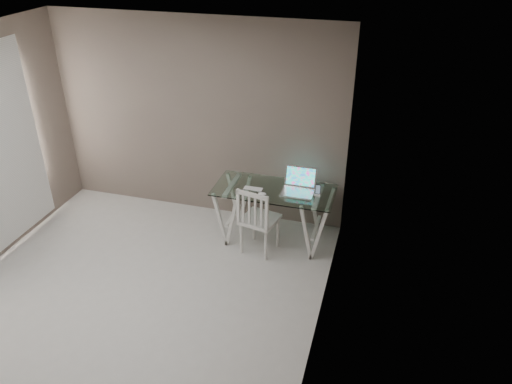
% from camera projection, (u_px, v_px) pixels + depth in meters
% --- Properties ---
extents(room, '(4.50, 4.52, 2.71)m').
position_uv_depth(room, '(98.00, 166.00, 4.57)').
color(room, '#B0AEA9').
rests_on(room, ground).
extents(desk, '(1.50, 0.70, 0.75)m').
position_uv_depth(desk, '(274.00, 214.00, 6.36)').
color(desk, silver).
rests_on(desk, ground).
extents(chair, '(0.50, 0.50, 0.92)m').
position_uv_depth(chair, '(257.00, 218.00, 6.05)').
color(chair, silver).
rests_on(chair, ground).
extents(laptop, '(0.39, 0.35, 0.27)m').
position_uv_depth(laptop, '(299.00, 186.00, 6.13)').
color(laptop, silver).
rests_on(laptop, desk).
extents(keyboard, '(0.25, 0.11, 0.01)m').
position_uv_depth(keyboard, '(253.00, 189.00, 6.19)').
color(keyboard, silver).
rests_on(keyboard, desk).
extents(mouse, '(0.10, 0.06, 0.03)m').
position_uv_depth(mouse, '(262.00, 194.00, 6.06)').
color(mouse, silver).
rests_on(mouse, desk).
extents(phone_dock, '(0.07, 0.07, 0.14)m').
position_uv_depth(phone_dock, '(318.00, 192.00, 6.04)').
color(phone_dock, white).
rests_on(phone_dock, desk).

